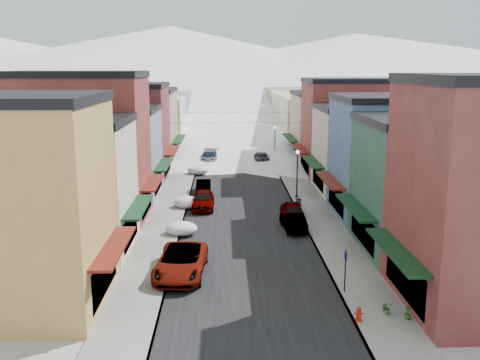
{
  "coord_description": "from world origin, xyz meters",
  "views": [
    {
      "loc": [
        -1.6,
        -23.96,
        12.89
      ],
      "look_at": [
        0.0,
        26.85,
        2.02
      ],
      "focal_mm": 40.0,
      "sensor_mm": 36.0,
      "label": 1
    }
  ],
  "objects": [
    {
      "name": "car_lane_white",
      "position": [
        1.98,
        60.03,
        0.74
      ],
      "size": [
        3.06,
        5.56,
        1.48
      ],
      "primitive_type": "imported",
      "rotation": [
        0.0,
        0.0,
        3.26
      ],
      "color": "silver",
      "rests_on": "ground"
    },
    {
      "name": "bldg_r_brick_far",
      "position": [
        14.19,
        39.0,
        5.76
      ],
      "size": [
        13.3,
        9.2,
        11.5
      ],
      "color": "maroon",
      "rests_on": "ground"
    },
    {
      "name": "car_white_suv",
      "position": [
        -4.3,
        7.76,
        0.89
      ],
      "size": [
        3.35,
        6.55,
        1.77
      ],
      "primitive_type": "imported",
      "rotation": [
        0.0,
        0.0,
        -0.07
      ],
      "color": "white",
      "rests_on": "ground"
    },
    {
      "name": "road",
      "position": [
        0.0,
        60.0,
        0.01
      ],
      "size": [
        10.0,
        160.0,
        0.01
      ],
      "primitive_type": "cube",
      "color": "black",
      "rests_on": "ground"
    },
    {
      "name": "bldg_l_brick_near",
      "position": [
        -13.69,
        20.5,
        6.26
      ],
      "size": [
        12.3,
        8.2,
        12.5
      ],
      "color": "maroon",
      "rests_on": "ground"
    },
    {
      "name": "curb_right",
      "position": [
        5.05,
        60.0,
        0.07
      ],
      "size": [
        0.1,
        160.0,
        0.15
      ],
      "primitive_type": "cube",
      "color": "slate",
      "rests_on": "ground"
    },
    {
      "name": "car_green_sedan",
      "position": [
        3.94,
        16.93,
        0.71
      ],
      "size": [
        1.84,
        4.42,
        1.42
      ],
      "primitive_type": "imported",
      "rotation": [
        0.0,
        0.0,
        3.22
      ],
      "color": "black",
      "rests_on": "ground"
    },
    {
      "name": "bldg_l_brick_far",
      "position": [
        -14.19,
        38.0,
        5.51
      ],
      "size": [
        13.3,
        9.2,
        11.0
      ],
      "color": "maroon",
      "rests_on": "ground"
    },
    {
      "name": "mountain_ridge",
      "position": [
        -19.47,
        277.18,
        14.36
      ],
      "size": [
        670.0,
        340.0,
        34.0
      ],
      "color": "silver",
      "rests_on": "ground"
    },
    {
      "name": "snow_pile_mid",
      "position": [
        -4.88,
        24.07,
        0.52
      ],
      "size": [
        2.6,
        2.8,
        1.1
      ],
      "color": "white",
      "rests_on": "ground"
    },
    {
      "name": "bldg_r_tan",
      "position": [
        13.19,
        49.0,
        4.76
      ],
      "size": [
        11.3,
        11.2,
        9.5
      ],
      "color": "tan",
      "rests_on": "ground"
    },
    {
      "name": "planter_near",
      "position": [
        6.91,
        1.76,
        0.48
      ],
      "size": [
        0.69,
        0.62,
        0.67
      ],
      "primitive_type": "imported",
      "rotation": [
        0.0,
        0.0,
        0.19
      ],
      "color": "#3B7133",
      "rests_on": "sidewalk_right"
    },
    {
      "name": "sidewalk_right",
      "position": [
        6.6,
        60.0,
        0.07
      ],
      "size": [
        3.2,
        160.0,
        0.15
      ],
      "primitive_type": "cube",
      "color": "gray",
      "rests_on": "ground"
    },
    {
      "name": "car_lane_silver",
      "position": [
        -0.69,
        57.58,
        0.78
      ],
      "size": [
        2.37,
        4.74,
        1.55
      ],
      "primitive_type": "imported",
      "rotation": [
        0.0,
        0.0,
        -0.12
      ],
      "color": "#A9ACB1",
      "rests_on": "ground"
    },
    {
      "name": "curb_left",
      "position": [
        -5.05,
        60.0,
        0.07
      ],
      "size": [
        0.1,
        160.0,
        0.15
      ],
      "primitive_type": "cube",
      "color": "slate",
      "rests_on": "ground"
    },
    {
      "name": "bldg_l_tan",
      "position": [
        -13.19,
        48.0,
        5.01
      ],
      "size": [
        11.3,
        11.2,
        10.0
      ],
      "color": "#91795F",
      "rests_on": "ground"
    },
    {
      "name": "streetlamp_near",
      "position": [
        5.64,
        27.31,
        3.12
      ],
      "size": [
        0.39,
        0.39,
        4.71
      ],
      "color": "black",
      "rests_on": "sidewalk_right"
    },
    {
      "name": "overhead_cables",
      "position": [
        0.0,
        47.5,
        6.2
      ],
      "size": [
        16.4,
        15.04,
        0.04
      ],
      "color": "black",
      "rests_on": "ground"
    },
    {
      "name": "bldg_r_blue",
      "position": [
        13.19,
        21.0,
        5.26
      ],
      "size": [
        11.3,
        9.2,
        10.5
      ],
      "color": "#385B7F",
      "rests_on": "ground"
    },
    {
      "name": "car_black_sedan",
      "position": [
        3.5,
        47.11,
        0.77
      ],
      "size": [
        2.32,
        5.36,
        1.53
      ],
      "primitive_type": "imported",
      "rotation": [
        0.0,
        0.0,
        3.17
      ],
      "color": "black",
      "rests_on": "ground"
    },
    {
      "name": "streetlamp_far",
      "position": [
        5.56,
        49.54,
        3.04
      ],
      "size": [
        0.38,
        0.38,
        4.58
      ],
      "color": "black",
      "rests_on": "sidewalk_right"
    },
    {
      "name": "ground",
      "position": [
        0.0,
        0.0,
        0.0
      ],
      "size": [
        600.0,
        600.0,
        0.0
      ],
      "primitive_type": "plane",
      "color": "gray",
      "rests_on": "ground"
    },
    {
      "name": "car_gray_suv",
      "position": [
        4.3,
        20.34,
        0.79
      ],
      "size": [
        2.0,
        4.67,
        1.57
      ],
      "primitive_type": "imported",
      "rotation": [
        0.0,
        0.0,
        3.11
      ],
      "color": "#9EA0A6",
      "rests_on": "ground"
    },
    {
      "name": "car_silver_sedan",
      "position": [
        -3.5,
        23.8,
        0.84
      ],
      "size": [
        2.0,
        4.95,
        1.69
      ],
      "primitive_type": "imported",
      "rotation": [
        0.0,
        0.0,
        -0.0
      ],
      "color": "gray",
      "rests_on": "ground"
    },
    {
      "name": "snow_pile_far",
      "position": [
        -4.64,
        39.66,
        0.52
      ],
      "size": [
        2.56,
        2.77,
        1.08
      ],
      "color": "white",
      "rests_on": "ground"
    },
    {
      "name": "bldg_r_cream",
      "position": [
        13.69,
        30.0,
        4.51
      ],
      "size": [
        12.3,
        9.2,
        9.0
      ],
      "color": "beige",
      "rests_on": "ground"
    },
    {
      "name": "fire_hydrant",
      "position": [
        5.24,
        1.0,
        0.5
      ],
      "size": [
        0.44,
        0.33,
        0.76
      ],
      "color": "red",
      "rests_on": "sidewalk_right"
    },
    {
      "name": "bldg_l_cream",
      "position": [
        -13.19,
        12.5,
        4.76
      ],
      "size": [
        11.3,
        8.2,
        9.5
      ],
      "color": "beige",
      "rests_on": "ground"
    },
    {
      "name": "bldg_l_yellow",
      "position": [
        -13.19,
        4.0,
        5.76
      ],
      "size": [
        11.3,
        8.7,
        11.5
      ],
      "color": "#B98A44",
      "rests_on": "ground"
    },
    {
      "name": "planter_far",
      "position": [
        7.8,
        1.13,
        0.48
      ],
      "size": [
        0.49,
        0.49,
        0.66
      ],
      "primitive_type": "imported",
      "rotation": [
        0.0,
        0.0,
        0.41
      ],
      "color": "#34622C",
      "rests_on": "sidewalk_right"
    },
    {
      "name": "bldg_l_grayblue",
      "position": [
        -13.19,
        29.0,
        4.51
      ],
      "size": [
        11.3,
        9.2,
        9.0
      ],
      "color": "gray",
      "rests_on": "ground"
    },
    {
      "name": "car_dark_hatch",
      "position": [
        -3.69,
        29.82,
        0.68
      ],
      "size": [
        1.44,
        4.1,
        1.35
      ],
      "primitive_type": "imported",
      "rotation": [
        0.0,
        0.0,
        0.0
      ],
      "color": "black",
      "rests_on": "ground"
    },
    {
      "name": "sidewalk_left",
      "position": [
        -6.6,
        60.0,
        0.07
      ],
      "size": [
        3.2,
        160.0,
        0.15
      ],
      "primitive_type": "cube",
      "color": "gray",
      "rests_on": "ground"
    },
    {
      "name": "parking_sign",
      "position": [
        5.32,
        4.58,
        1.61
      ],
      "size": [
        0.09,
        0.34,
        2.5
      ],
      "color": "black",
      "rests_on": "sidewalk_right"
    },
    {
      "name": "car_silver_wagon",
      "position": [
        -3.5,
        46.98,
        0.85
      ],
      "size": [
        2.69,
        5.96,
        1.69
      ],
      "primitive_type": "imported",
      "rotation": [
        0.0,
        0.0,
        -0.05
      ],
      "color": "gray",
      "rests_on": "ground"
    },
    {
      "name": "distant_blocks",
      "position": [
        0.0,
        83.0,
        4.0
      ],
      "size": [
        34.0,
        55.0,
        8.0
      ],
      "color": "gray",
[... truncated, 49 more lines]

